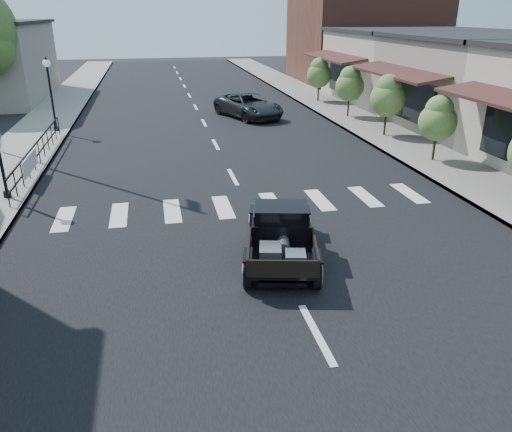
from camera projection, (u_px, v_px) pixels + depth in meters
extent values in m
plane|color=black|center=(279.00, 263.00, 12.31)|extent=(120.00, 120.00, 0.00)
cube|color=black|center=(208.00, 131.00, 25.89)|extent=(14.00, 80.00, 0.02)
cube|color=gray|center=(34.00, 137.00, 24.27)|extent=(3.00, 80.00, 0.15)
cube|color=gray|center=(362.00, 123.00, 27.46)|extent=(3.00, 80.00, 0.15)
cube|color=gray|center=(497.00, 84.00, 26.04)|extent=(10.00, 9.00, 4.50)
cube|color=beige|center=(413.00, 67.00, 34.19)|extent=(10.00, 9.00, 4.50)
cube|color=brown|center=(363.00, 40.00, 42.87)|extent=(11.00, 10.00, 7.00)
imported|color=black|center=(248.00, 106.00, 28.92)|extent=(3.91, 5.40, 1.37)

